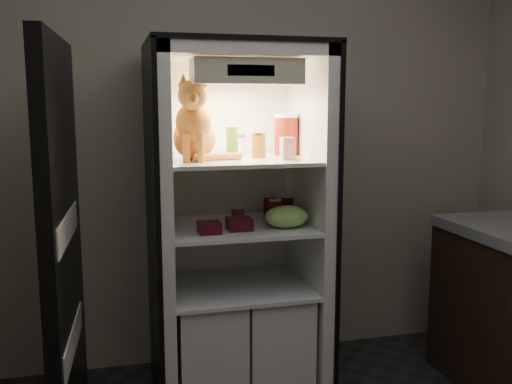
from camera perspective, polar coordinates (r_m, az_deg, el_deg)
The scene contains 16 objects.
room_shell at distance 1.66m, azimuth 8.17°, elevation 10.32°, with size 3.60×3.60×3.60m.
refrigerator at distance 3.09m, azimuth -2.08°, elevation -5.75°, with size 0.90×0.72×1.88m.
fridge_door at distance 2.64m, azimuth -18.72°, elevation -6.09°, with size 0.11×0.87×1.85m.
tabby_cat at distance 2.86m, azimuth -6.20°, elevation 6.36°, with size 0.36×0.42×0.43m.
parmesan_shaker at distance 2.94m, azimuth -2.41°, elevation 4.97°, with size 0.06×0.06×0.16m.
mayo_tub at distance 3.13m, azimuth -1.83°, elevation 4.76°, with size 0.08×0.08×0.11m.
salsa_jar at distance 2.97m, azimuth 0.27°, elevation 4.70°, with size 0.07×0.07×0.13m.
pepper_jar at distance 3.13m, azimuth 3.05°, elevation 5.74°, with size 0.13×0.13×0.22m.
cream_carton at distance 2.89m, azimuth 3.17°, elevation 4.37°, with size 0.07×0.07×0.11m, color white.
soda_can_a at distance 3.16m, azimuth 1.36°, elevation -1.51°, with size 0.07×0.07×0.12m.
soda_can_b at distance 3.10m, azimuth 3.12°, elevation -1.64°, with size 0.07×0.07×0.13m.
soda_can_c at distance 3.02m, azimuth 1.94°, elevation -1.97°, with size 0.07×0.07×0.13m.
condiment_jar at distance 3.00m, azimuth -1.79°, elevation -2.34°, with size 0.07×0.07×0.10m.
grape_bag at distance 2.93m, azimuth 3.06°, elevation -2.47°, with size 0.23×0.17×0.11m, color #86C75D.
berry_box_left at distance 2.81m, azimuth -4.70°, elevation -3.57°, with size 0.11×0.11×0.05m, color #530D1B.
berry_box_right at distance 2.88m, azimuth -1.69°, elevation -3.20°, with size 0.12×0.12×0.06m, color #530D1B.
Camera 1 is at (-0.64, -1.54, 1.58)m, focal length 40.00 mm.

